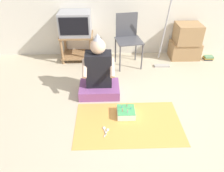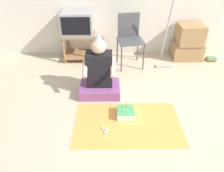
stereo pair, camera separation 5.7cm
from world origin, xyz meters
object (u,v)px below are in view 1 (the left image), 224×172
cardboard_box_stack (186,42)px  dust_mop (163,47)px  tv (75,23)px  birthday_cake (126,112)px  person_seated (99,75)px  folding_chair (128,36)px  book_pile (208,58)px

cardboard_box_stack → dust_mop: size_ratio=0.56×
tv → birthday_cake: 1.94m
tv → dust_mop: (1.55, -0.27, -0.36)m
person_seated → birthday_cake: bearing=-56.5°
folding_chair → dust_mop: bearing=-5.5°
folding_chair → cardboard_box_stack: size_ratio=1.36×
book_pile → birthday_cake: bearing=-138.0°
folding_chair → person_seated: size_ratio=0.98×
folding_chair → book_pile: bearing=3.5°
tv → birthday_cake: bearing=-65.0°
folding_chair → book_pile: size_ratio=5.23×
birthday_cake → person_seated: bearing=123.5°
cardboard_box_stack → birthday_cake: cardboard_box_stack is taller
folding_chair → person_seated: bearing=-118.4°
tv → person_seated: 1.26m
cardboard_box_stack → person_seated: person_seated is taller
tv → cardboard_box_stack: 2.07m
cardboard_box_stack → dust_mop: dust_mop is taller
cardboard_box_stack → dust_mop: bearing=-152.2°
dust_mop → person_seated: (-1.13, -0.85, -0.03)m
tv → cardboard_box_stack: (2.04, -0.01, -0.37)m
folding_chair → birthday_cake: 1.53m
dust_mop → person_seated: bearing=-142.8°
folding_chair → cardboard_box_stack: folding_chair is taller
dust_mop → cardboard_box_stack: bearing=27.8°
folding_chair → tv: bearing=167.1°
cardboard_box_stack → book_pile: cardboard_box_stack is taller
tv → book_pile: 2.58m
folding_chair → birthday_cake: (-0.14, -1.45, -0.48)m
tv → book_pile: (2.49, -0.11, -0.66)m
folding_chair → book_pile: 1.66m
tv → dust_mop: size_ratio=0.46×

